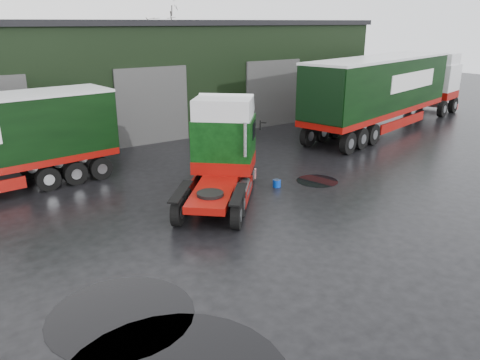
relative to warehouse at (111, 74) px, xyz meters
The scene contains 8 objects.
ground 20.35m from the warehouse, 95.71° to the right, with size 100.00×100.00×0.00m, color black.
warehouse is the anchor object (origin of this frame).
hero_tractor 15.67m from the warehouse, 96.78° to the right, with size 2.47×5.81×3.61m, color black, non-canonical shape.
lorry_right 16.24m from the warehouse, 42.73° to the right, with size 2.87×16.60×4.36m, color silver, non-canonical shape.
wash_bucket 15.61m from the warehouse, 86.16° to the right, with size 0.31×0.31×0.29m, color #0834AD.
tree_back_b 12.82m from the warehouse, 51.34° to the left, with size 4.40×4.40×7.50m, color black, non-canonical shape.
puddle_0 21.51m from the warehouse, 109.67° to the right, with size 3.27×3.27×0.01m, color black.
puddle_1 16.22m from the warehouse, 79.68° to the right, with size 1.70×1.70×0.01m, color black.
Camera 1 is at (-7.96, -8.89, 6.21)m, focal length 35.00 mm.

